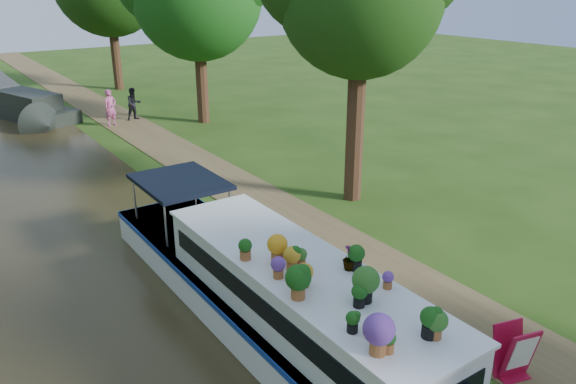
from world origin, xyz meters
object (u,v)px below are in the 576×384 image
at_px(plant_boat, 300,313).
at_px(sandwich_board, 514,354).
at_px(pedestrian_pink, 111,108).
at_px(second_boat, 29,108).
at_px(pedestrian_dark, 134,104).

xyz_separation_m(plant_boat, sandwich_board, (2.70, -2.72, -0.37)).
bearing_deg(pedestrian_pink, second_boat, 113.29).
distance_m(plant_boat, sandwich_board, 3.85).
bearing_deg(second_boat, plant_boat, -107.76).
xyz_separation_m(pedestrian_pink, pedestrian_dark, (1.33, 0.52, -0.07)).
relative_size(pedestrian_pink, pedestrian_dark, 1.09).
distance_m(pedestrian_pink, pedestrian_dark, 1.43).
height_order(second_boat, pedestrian_dark, pedestrian_dark).
distance_m(sandwich_board, pedestrian_dark, 22.56).
height_order(plant_boat, pedestrian_dark, plant_boat).
distance_m(plant_boat, pedestrian_pink, 19.47).
xyz_separation_m(plant_boat, pedestrian_dark, (4.08, 19.79, -0.03)).
bearing_deg(pedestrian_pink, sandwich_board, -105.65).
relative_size(sandwich_board, pedestrian_dark, 0.63).
xyz_separation_m(plant_boat, second_boat, (-0.20, 22.94, -0.29)).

